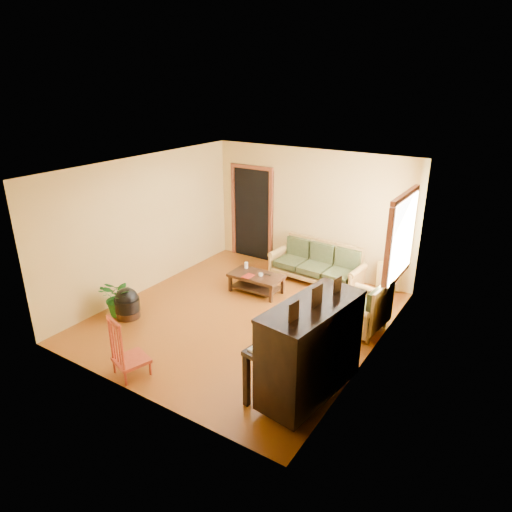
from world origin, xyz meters
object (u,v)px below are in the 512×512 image
Objects in this scene: coffee_table at (256,283)px; ceramic_crock at (389,289)px; footstool at (128,306)px; red_chair at (130,346)px; armchair at (361,305)px; piano at (310,352)px; potted_plant at (119,297)px; sofa at (316,263)px.

ceramic_crock is at bearing 30.10° from coffee_table.
red_chair is (1.29, -1.11, 0.26)m from footstool.
piano reaches higher than armchair.
potted_plant is at bearing -175.34° from piano.
potted_plant reaches higher than ceramic_crock.
coffee_table is (-0.74, -1.06, -0.22)m from sofa.
armchair is 0.59× the size of piano.
ceramic_crock is at bearing 41.86° from potted_plant.
sofa is 1.51m from ceramic_crock.
ceramic_crock is 0.37× the size of potted_plant.
piano is 3.64m from footstool.
piano is at bearing -62.02° from sofa.
coffee_table is 2.55m from ceramic_crock.
coffee_table is at bearing -179.65° from armchair.
armchair reaches higher than potted_plant.
red_chair is at bearing -117.03° from ceramic_crock.
sofa is 2.05× the size of red_chair.
coffee_table is at bearing -149.90° from ceramic_crock.
piano is at bearing -81.27° from armchair.
coffee_table reaches higher than ceramic_crock.
potted_plant reaches higher than footstool.
potted_plant is (-3.72, -3.34, 0.22)m from ceramic_crock.
footstool is 0.62× the size of potted_plant.
sofa is 2.73× the size of potted_plant.
potted_plant is (-1.46, 1.10, -0.12)m from red_chair.
red_chair is at bearing -90.96° from coffee_table.
footstool is 4.87m from ceramic_crock.
armchair reaches higher than footstool.
sofa is at bearing 54.98° from coffee_table.
red_chair is 1.83m from potted_plant.
coffee_table is 2.45m from footstool.
red_chair reaches higher than ceramic_crock.
ceramic_crock is (2.26, 4.43, -0.33)m from red_chair.
coffee_table is 3.22m from piano.
coffee_table is 3.99× the size of ceramic_crock.
potted_plant is at bearing -138.14° from ceramic_crock.
footstool is at bearing -123.42° from coffee_table.
armchair reaches higher than ceramic_crock.
sofa is 1.96m from armchair.
piano is 5.93× the size of ceramic_crock.
armchair reaches higher than sofa.
ceramic_crock is (0.02, 1.53, -0.32)m from armchair.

